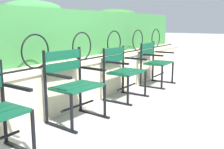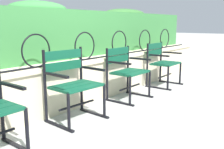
% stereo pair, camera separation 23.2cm
% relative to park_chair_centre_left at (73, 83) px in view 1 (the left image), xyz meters
% --- Properties ---
extents(ground_plane, '(60.00, 60.00, 0.00)m').
position_rel_park_chair_centre_left_xyz_m(ground_plane, '(0.40, -0.45, -0.47)').
color(ground_plane, '#ADADA8').
extents(stone_wall, '(7.99, 0.41, 0.66)m').
position_rel_park_chair_centre_left_xyz_m(stone_wall, '(0.40, 0.43, -0.14)').
color(stone_wall, beige).
rests_on(stone_wall, ground).
extents(iron_arch_fence, '(7.44, 0.02, 0.42)m').
position_rel_park_chair_centre_left_xyz_m(iron_arch_fence, '(0.20, 0.35, 0.37)').
color(iron_arch_fence, black).
rests_on(iron_arch_fence, stone_wall).
extents(hedge_row, '(7.83, 0.70, 0.86)m').
position_rel_park_chair_centre_left_xyz_m(hedge_row, '(0.42, 0.95, 0.59)').
color(hedge_row, '#387A3D').
rests_on(hedge_row, stone_wall).
extents(park_chair_centre_left, '(0.65, 0.56, 0.89)m').
position_rel_park_chair_centre_left_xyz_m(park_chair_centre_left, '(0.00, 0.00, 0.00)').
color(park_chair_centre_left, '#0F4C33').
rests_on(park_chair_centre_left, ground).
extents(park_chair_centre_right, '(0.61, 0.52, 0.82)m').
position_rel_park_chair_centre_left_xyz_m(park_chair_centre_right, '(1.18, 0.01, -0.02)').
color(park_chair_centre_right, '#0F4C33').
rests_on(park_chair_centre_right, ground).
extents(park_chair_rightmost, '(0.63, 0.54, 0.83)m').
position_rel_park_chair_centre_left_xyz_m(park_chair_rightmost, '(2.36, -0.01, -0.01)').
color(park_chair_rightmost, '#0F4C33').
rests_on(park_chair_rightmost, ground).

